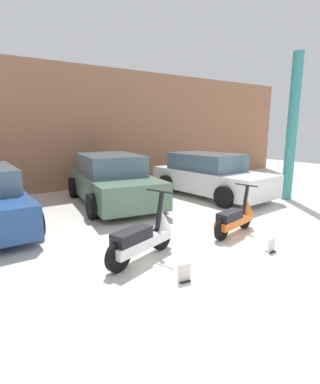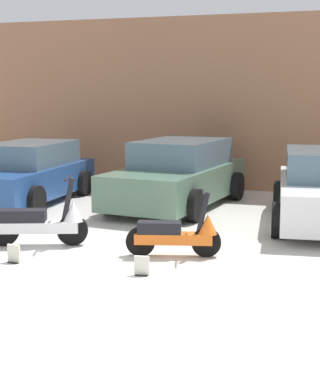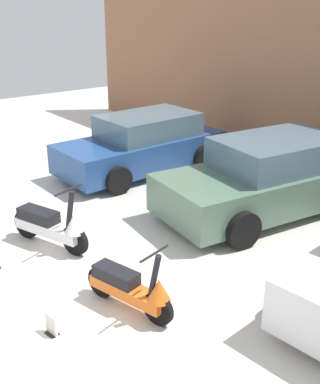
% 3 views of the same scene
% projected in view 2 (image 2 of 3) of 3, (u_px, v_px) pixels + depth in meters
% --- Properties ---
extents(ground_plane, '(28.00, 28.00, 0.00)m').
position_uv_depth(ground_plane, '(111.00, 276.00, 7.62)').
color(ground_plane, silver).
extents(wall_back, '(19.60, 0.12, 4.20)m').
position_uv_depth(wall_back, '(222.00, 104.00, 14.30)').
color(wall_back, '#9E6B4C').
rests_on(wall_back, ground_plane).
extents(scooter_front_left, '(1.49, 0.76, 1.08)m').
position_uv_depth(scooter_front_left, '(42.00, 221.00, 9.10)').
color(scooter_front_left, black).
rests_on(scooter_front_left, ground_plane).
extents(scooter_front_right, '(1.36, 0.60, 0.97)m').
position_uv_depth(scooter_front_right, '(178.00, 233.00, 8.49)').
color(scooter_front_right, black).
rests_on(scooter_front_right, ground_plane).
extents(car_rear_left, '(1.88, 3.83, 1.29)m').
position_uv_depth(car_rear_left, '(28.00, 174.00, 12.76)').
color(car_rear_left, navy).
rests_on(car_rear_left, ground_plane).
extents(car_rear_center, '(2.39, 4.27, 1.38)m').
position_uv_depth(car_rear_center, '(179.00, 175.00, 12.28)').
color(car_rear_center, '#51705B').
rests_on(car_rear_center, ground_plane).
extents(placard_near_left_scooter, '(0.20, 0.14, 0.26)m').
position_uv_depth(placard_near_left_scooter, '(14.00, 255.00, 8.21)').
color(placard_near_left_scooter, black).
rests_on(placard_near_left_scooter, ground_plane).
extents(placard_near_right_scooter, '(0.20, 0.14, 0.26)m').
position_uv_depth(placard_near_right_scooter, '(142.00, 267.00, 7.63)').
color(placard_near_right_scooter, black).
rests_on(placard_near_right_scooter, ground_plane).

